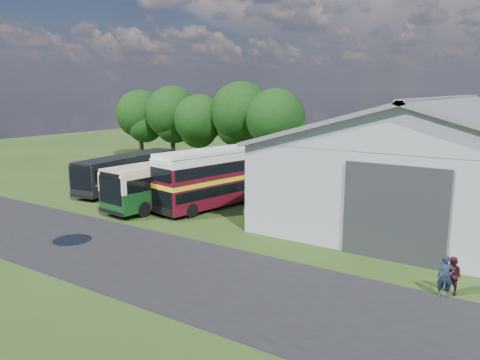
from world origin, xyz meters
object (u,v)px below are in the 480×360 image
Objects in this scene: bus_dark_single at (128,171)px; visitor_a at (445,277)px; bus_green_single at (176,181)px; storage_shed at (443,154)px; visitor_b at (453,276)px; bus_maroon_double at (216,178)px.

bus_dark_single reaches higher than visitor_a.
storage_shed is at bearing 32.08° from bus_green_single.
bus_green_single is at bearing 146.90° from visitor_a.
storage_shed is 13.65× the size of visitor_a.
visitor_a is 0.52m from visitor_b.
bus_maroon_double is 5.73× the size of visitor_a.
bus_dark_single is (-6.92, 1.54, -0.16)m from bus_green_single.
visitor_b is (20.80, -6.04, -0.95)m from bus_green_single.
bus_dark_single reaches higher than visitor_b.
bus_dark_single is 6.16× the size of visitor_a.
bus_green_single is 6.76× the size of visitor_a.
visitor_b is (17.63, -6.96, -1.34)m from bus_maroon_double.
bus_dark_single is at bearing 148.13° from visitor_a.
visitor_a is at bearing -22.08° from bus_dark_single.
storage_shed is 14.99× the size of visitor_b.
bus_maroon_double is 18.97m from visitor_a.
bus_green_single is at bearing -165.78° from visitor_b.
bus_green_single is 1.10× the size of bus_dark_single.
visitor_a reaches higher than visitor_b.
visitor_a is (20.58, -6.50, -0.86)m from bus_green_single.
bus_dark_single is (-10.09, 0.62, -0.55)m from bus_maroon_double.
bus_green_single is (-17.47, -8.64, -2.39)m from storage_shed.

